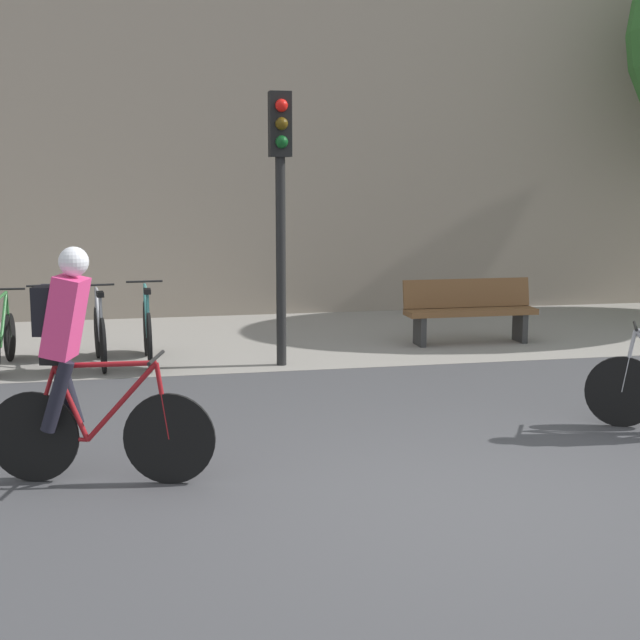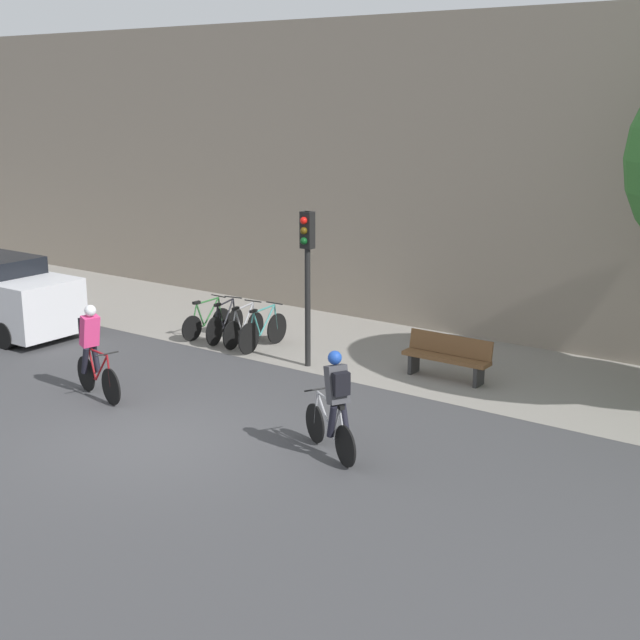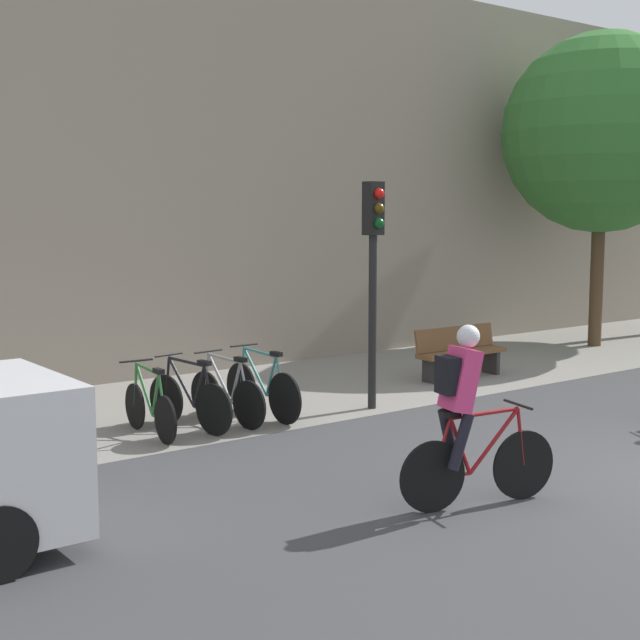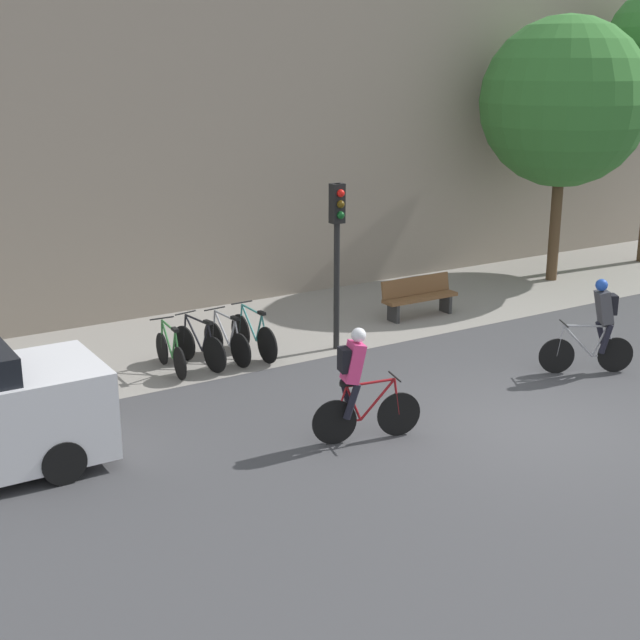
# 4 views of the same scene
# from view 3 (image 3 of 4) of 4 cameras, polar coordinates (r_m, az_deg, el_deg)

# --- Properties ---
(kerb_strip) EXTENTS (44.00, 4.50, 0.01)m
(kerb_strip) POSITION_cam_3_polar(r_m,az_deg,el_deg) (14.83, -0.13, -4.19)
(kerb_strip) COLOR gray
(kerb_strip) RESTS_ON ground
(building_facade) EXTENTS (44.00, 0.60, 7.43)m
(building_facade) POSITION_cam_3_polar(r_m,az_deg,el_deg) (16.69, -5.50, 9.80)
(building_facade) COLOR gray
(building_facade) RESTS_ON ground
(cyclist_pink) EXTENTS (1.69, 0.59, 1.79)m
(cyclist_pink) POSITION_cam_3_polar(r_m,az_deg,el_deg) (8.68, 9.30, -5.83)
(cyclist_pink) COLOR black
(cyclist_pink) RESTS_ON ground
(parked_bike_0) EXTENTS (0.46, 1.58, 0.94)m
(parked_bike_0) POSITION_cam_3_polar(r_m,az_deg,el_deg) (11.62, -10.85, -5.50)
(parked_bike_0) COLOR black
(parked_bike_0) RESTS_ON ground
(parked_bike_1) EXTENTS (0.48, 1.62, 0.97)m
(parked_bike_1) POSITION_cam_3_polar(r_m,az_deg,el_deg) (11.88, -8.35, -5.07)
(parked_bike_1) COLOR black
(parked_bike_1) RESTS_ON ground
(parked_bike_2) EXTENTS (0.46, 1.61, 0.96)m
(parked_bike_2) POSITION_cam_3_polar(r_m,az_deg,el_deg) (12.16, -5.98, -4.80)
(parked_bike_2) COLOR black
(parked_bike_2) RESTS_ON ground
(parked_bike_3) EXTENTS (0.46, 1.76, 0.99)m
(parked_bike_3) POSITION_cam_3_polar(r_m,az_deg,el_deg) (12.46, -3.71, -4.40)
(parked_bike_3) COLOR black
(parked_bike_3) RESTS_ON ground
(traffic_light_pole) EXTENTS (0.26, 0.30, 3.29)m
(traffic_light_pole) POSITION_cam_3_polar(r_m,az_deg,el_deg) (12.82, 3.45, 4.38)
(traffic_light_pole) COLOR black
(traffic_light_pole) RESTS_ON ground
(bench) EXTENTS (1.85, 0.44, 0.89)m
(bench) POSITION_cam_3_polar(r_m,az_deg,el_deg) (15.62, 8.94, -1.96)
(bench) COLOR brown
(bench) RESTS_ON ground
(street_tree_0) EXTENTS (4.19, 4.19, 6.62)m
(street_tree_0) POSITION_cam_3_polar(r_m,az_deg,el_deg) (20.04, 17.60, 11.31)
(street_tree_0) COLOR #4C3823
(street_tree_0) RESTS_ON ground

